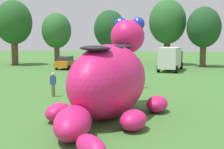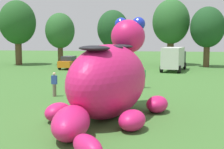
% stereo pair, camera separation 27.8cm
% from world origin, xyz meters
% --- Properties ---
extents(ground_plane, '(160.00, 160.00, 0.00)m').
position_xyz_m(ground_plane, '(0.00, 0.00, 0.00)').
color(ground_plane, '#427533').
extents(giant_inflatable_creature, '(6.30, 10.73, 5.33)m').
position_xyz_m(giant_inflatable_creature, '(1.37, 0.26, 1.95)').
color(giant_inflatable_creature, '#E01E6B').
rests_on(giant_inflatable_creature, ground).
extents(car_orange, '(2.14, 4.20, 1.72)m').
position_xyz_m(car_orange, '(-8.15, 24.01, 0.86)').
color(car_orange, orange).
rests_on(car_orange, ground).
extents(car_blue, '(2.01, 4.13, 1.72)m').
position_xyz_m(car_blue, '(-4.73, 23.59, 0.86)').
color(car_blue, '#2347B7').
rests_on(car_blue, ground).
extents(car_green, '(2.06, 4.16, 1.72)m').
position_xyz_m(car_green, '(-1.78, 23.04, 0.86)').
color(car_green, '#1E7238').
rests_on(car_green, ground).
extents(box_truck, '(3.46, 6.69, 2.95)m').
position_xyz_m(box_truck, '(5.52, 23.67, 1.60)').
color(box_truck, '#333842').
rests_on(box_truck, ground).
extents(tree_left, '(5.49, 5.49, 9.74)m').
position_xyz_m(tree_left, '(-17.65, 28.85, 6.37)').
color(tree_left, brown).
rests_on(tree_left, ground).
extents(tree_mid_left, '(4.43, 4.43, 7.86)m').
position_xyz_m(tree_mid_left, '(-11.27, 29.72, 5.14)').
color(tree_mid_left, brown).
rests_on(tree_mid_left, ground).
extents(tree_centre_left, '(4.61, 4.61, 8.18)m').
position_xyz_m(tree_centre_left, '(-3.18, 29.83, 5.35)').
color(tree_centre_left, brown).
rests_on(tree_centre_left, ground).
extents(tree_centre, '(5.57, 5.57, 9.89)m').
position_xyz_m(tree_centre, '(5.28, 32.40, 6.47)').
color(tree_centre, brown).
rests_on(tree_centre, ground).
extents(tree_centre_right, '(4.77, 4.77, 8.47)m').
position_xyz_m(tree_centre_right, '(10.27, 29.85, 5.54)').
color(tree_centre_right, brown).
rests_on(tree_centre_right, ground).
extents(spectator_near_inflatable, '(0.38, 0.26, 1.71)m').
position_xyz_m(spectator_near_inflatable, '(-3.39, 5.14, 0.85)').
color(spectator_near_inflatable, '#726656').
rests_on(spectator_near_inflatable, ground).
extents(spectator_mid_field, '(0.38, 0.26, 1.71)m').
position_xyz_m(spectator_mid_field, '(2.57, 9.83, 0.85)').
color(spectator_mid_field, '#726656').
rests_on(spectator_mid_field, ground).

